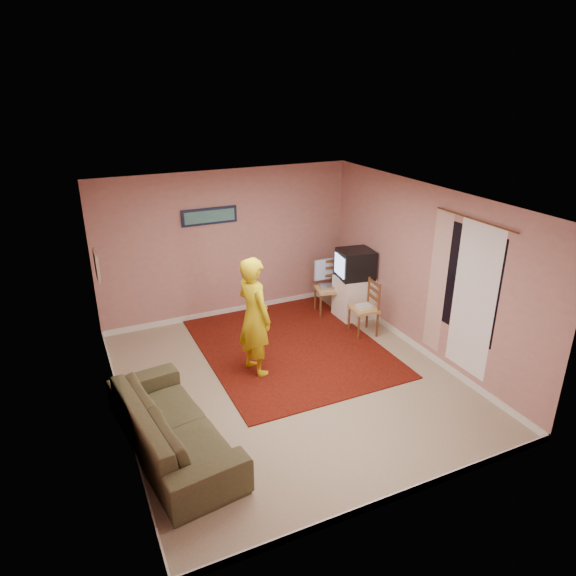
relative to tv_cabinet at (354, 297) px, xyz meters
name	(u,v)px	position (x,y,z in m)	size (l,w,h in m)	color
ground	(288,380)	(-1.95, -1.43, -0.38)	(5.00, 5.00, 0.00)	tan
wall_back	(227,245)	(-1.95, 1.07, 0.92)	(4.50, 0.02, 2.60)	tan
wall_front	(402,394)	(-1.95, -3.93, 0.92)	(4.50, 0.02, 2.60)	tan
wall_left	(111,329)	(-4.20, -1.43, 0.92)	(0.02, 5.00, 2.60)	tan
wall_right	(424,272)	(0.30, -1.43, 0.92)	(0.02, 5.00, 2.60)	tan
ceiling	(288,199)	(-1.95, -1.43, 2.22)	(4.50, 5.00, 0.02)	silver
baseboard_back	(231,310)	(-1.95, 1.06, -0.33)	(4.50, 0.02, 0.10)	white
baseboard_front	(391,498)	(-1.95, -3.92, -0.33)	(4.50, 0.02, 0.10)	white
baseboard_left	(125,418)	(-4.19, -1.43, -0.33)	(0.02, 5.00, 0.10)	white
baseboard_right	(416,345)	(0.29, -1.43, -0.33)	(0.02, 5.00, 0.10)	white
window	(468,282)	(0.29, -2.33, 1.07)	(0.01, 1.10, 1.50)	black
curtain_sheer	(473,300)	(0.28, -2.48, 0.87)	(0.01, 0.75, 2.10)	white
curtain_floral	(437,283)	(0.26, -1.78, 0.87)	(0.01, 0.35, 2.10)	white
curtain_rod	(475,219)	(0.25, -2.33, 1.94)	(0.02, 0.02, 1.40)	brown
picture_back	(210,216)	(-2.25, 1.04, 1.47)	(0.95, 0.04, 0.28)	#121832
picture_left	(97,265)	(-4.17, 0.17, 1.17)	(0.04, 0.38, 0.42)	tan
area_rug	(289,346)	(-1.51, -0.53, -0.37)	(2.66, 3.33, 0.02)	black
tv_cabinet	(354,297)	(0.00, 0.00, 0.00)	(0.59, 0.54, 0.75)	white
crt_tv	(355,264)	(-0.01, 0.00, 0.63)	(0.65, 0.60, 0.50)	black
chair_a	(328,283)	(-0.35, 0.31, 0.22)	(0.52, 0.50, 0.53)	tan
dvd_player	(328,286)	(-0.35, 0.31, 0.15)	(0.32, 0.23, 0.05)	#AAAAAE
blue_throw	(324,269)	(-0.35, 0.50, 0.41)	(0.36, 0.05, 0.38)	#84A2D9
chair_b	(364,302)	(-0.20, -0.64, 0.19)	(0.44, 0.46, 0.50)	tan
game_console	(364,306)	(-0.20, -0.64, 0.12)	(0.24, 0.18, 0.05)	silver
sofa	(172,425)	(-3.75, -2.18, -0.05)	(2.25, 0.88, 0.66)	#4D4B2E
person	(254,317)	(-2.27, -0.99, 0.50)	(0.64, 0.42, 1.76)	gold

